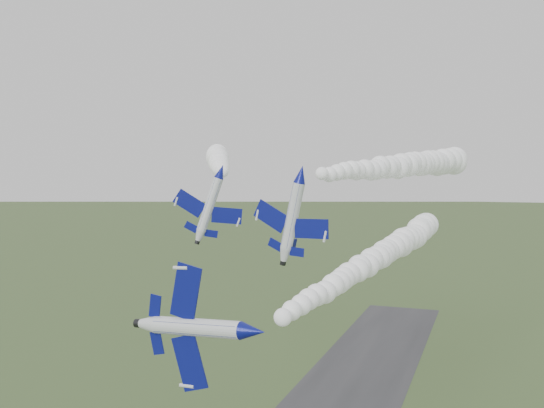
{
  "coord_description": "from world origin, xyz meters",
  "views": [
    {
      "loc": [
        28.66,
        -54.46,
        47.58
      ],
      "look_at": [
        3.17,
        15.31,
        43.75
      ],
      "focal_mm": 40.0,
      "sensor_mm": 36.0,
      "label": 1
    }
  ],
  "objects": [
    {
      "name": "jet_pair_left",
      "position": [
        -5.61,
        19.38,
        47.78
      ],
      "size": [
        8.95,
        10.8,
        3.68
      ],
      "rotation": [
        0.0,
        0.33,
        0.41
      ],
      "color": "silver"
    },
    {
      "name": "smoke_trail_jet_pair_right",
      "position": [
        13.73,
        54.84,
        48.86
      ],
      "size": [
        18.83,
        65.19,
        5.51
      ],
      "primitive_type": null,
      "rotation": [
        0.0,
        0.0,
        -0.21
      ],
      "color": "white"
    },
    {
      "name": "smoke_trail_jet_lead",
      "position": [
        13.47,
        31.26,
        35.61
      ],
      "size": [
        11.77,
        66.61,
        4.52
      ],
      "primitive_type": null,
      "rotation": [
        0.0,
        0.0,
        -0.11
      ],
      "color": "white"
    },
    {
      "name": "smoke_trail_jet_pair_left",
      "position": [
        -19.76,
        48.83,
        49.82
      ],
      "size": [
        28.18,
        56.98,
        4.74
      ],
      "primitive_type": null,
      "rotation": [
        0.0,
        0.0,
        0.41
      ],
      "color": "white"
    },
    {
      "name": "jet_pair_right",
      "position": [
        5.42,
        19.86,
        47.42
      ],
      "size": [
        11.14,
        13.41,
        3.93
      ],
      "rotation": [
        0.0,
        0.22,
        -0.21
      ],
      "color": "silver"
    },
    {
      "name": "jet_lead",
      "position": [
        9.07,
        -5.79,
        33.64
      ],
      "size": [
        4.86,
        14.23,
        11.73
      ],
      "rotation": [
        0.0,
        1.52,
        -0.11
      ],
      "color": "silver"
    }
  ]
}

